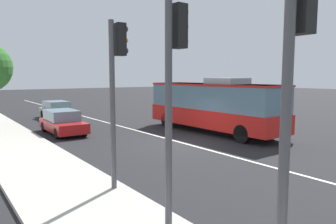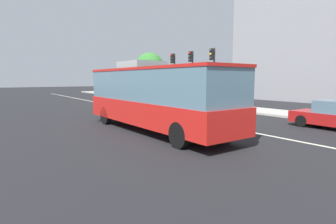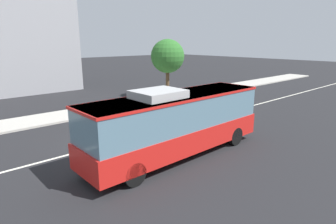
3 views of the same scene
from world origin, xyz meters
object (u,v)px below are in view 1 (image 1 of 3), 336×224
object	(u,v)px
traffic_light_mid_block	(174,76)
sedan_beige	(57,110)
sedan_red	(63,122)
transit_bus	(213,104)
traffic_light_far_corner	(294,76)
traffic_light_near_corner	(117,76)

from	to	relation	value
traffic_light_mid_block	sedan_beige	bearing A→B (deg)	76.84
sedan_beige	traffic_light_mid_block	size ratio (longest dim) A/B	0.87
sedan_red	traffic_light_mid_block	bearing A→B (deg)	-6.74
transit_bus	traffic_light_far_corner	distance (m)	15.62
sedan_beige	traffic_light_far_corner	distance (m)	25.05
traffic_light_near_corner	sedan_beige	bearing A→B (deg)	81.24
transit_bus	sedan_beige	size ratio (longest dim) A/B	2.21
traffic_light_mid_block	traffic_light_far_corner	xyz separation A→B (m)	(-2.94, 0.02, 0.00)
sedan_beige	transit_bus	bearing A→B (deg)	24.51
transit_bus	traffic_light_far_corner	bearing A→B (deg)	139.75
sedan_beige	traffic_light_near_corner	xyz separation A→B (m)	(-18.62, 3.75, 2.84)
sedan_beige	sedan_red	bearing A→B (deg)	-15.28
traffic_light_far_corner	transit_bus	bearing A→B (deg)	51.11
traffic_light_mid_block	traffic_light_far_corner	world-z (taller)	same
transit_bus	sedan_beige	bearing A→B (deg)	24.73
sedan_beige	traffic_light_near_corner	size ratio (longest dim) A/B	0.87
sedan_red	traffic_light_mid_block	xyz separation A→B (m)	(-14.17, 1.97, 2.84)
traffic_light_far_corner	traffic_light_near_corner	bearing A→B (deg)	89.26
sedan_red	sedan_beige	bearing A→B (deg)	166.78
sedan_red	traffic_light_mid_block	distance (m)	14.58
sedan_red	traffic_light_near_corner	size ratio (longest dim) A/B	0.87
transit_bus	traffic_light_near_corner	distance (m)	11.58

